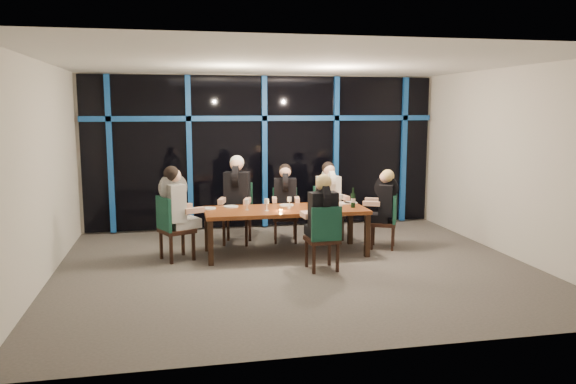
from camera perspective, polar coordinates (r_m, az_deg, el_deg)
name	(u,v)px	position (r m, az deg, el deg)	size (l,w,h in m)	color
room	(296,131)	(8.13, 0.85, 6.19)	(7.04, 7.00, 3.02)	#5C5651
window_wall	(265,150)	(11.04, -2.38, 4.33)	(6.86, 0.43, 2.94)	black
dining_table	(286,213)	(9.07, -0.25, -2.12)	(2.60, 1.00, 0.75)	brown
chair_far_left	(238,210)	(9.91, -5.12, -1.78)	(0.61, 0.61, 1.05)	black
chair_far_mid	(285,212)	(10.01, -0.30, -2.01)	(0.50, 0.50, 0.94)	black
chair_far_right	(327,210)	(10.18, 4.00, -1.80)	(0.51, 0.51, 0.96)	black
chair_end_left	(171,225)	(8.88, -11.78, -3.30)	(0.62, 0.62, 1.01)	black
chair_end_right	(388,219)	(9.61, 10.14, -2.67)	(0.56, 0.56, 0.92)	black
chair_near_mid	(324,235)	(8.15, 3.67, -4.37)	(0.48, 0.48, 0.97)	black
diner_far_left	(237,187)	(9.76, -5.24, 0.53)	(0.61, 0.71, 1.03)	black
diner_far_mid	(285,191)	(9.87, -0.28, 0.05)	(0.51, 0.62, 0.92)	black
diner_far_right	(329,189)	(10.05, 4.22, 0.27)	(0.52, 0.63, 0.93)	white
diner_end_left	(176,199)	(8.84, -11.35, -0.71)	(0.69, 0.64, 0.98)	black
diner_end_right	(384,197)	(9.55, 9.73, -0.51)	(0.63, 0.58, 0.89)	black
diner_near_mid	(322,208)	(8.15, 3.51, -1.61)	(0.50, 0.61, 0.94)	black
plate_far_left	(231,207)	(9.25, -5.82, -1.48)	(0.24, 0.24, 0.01)	white
plate_far_mid	(287,205)	(9.33, -0.14, -1.34)	(0.24, 0.24, 0.01)	white
plate_far_right	(343,203)	(9.57, 5.66, -1.13)	(0.24, 0.24, 0.01)	white
plate_end_left	(208,208)	(9.12, -8.10, -1.65)	(0.24, 0.24, 0.01)	white
plate_end_right	(350,203)	(9.62, 6.36, -1.09)	(0.24, 0.24, 0.01)	white
plate_near_mid	(311,212)	(8.71, 2.32, -2.06)	(0.24, 0.24, 0.01)	white
wine_bottle	(353,200)	(9.19, 6.63, -0.80)	(0.08, 0.08, 0.33)	black
water_pitcher	(327,203)	(9.04, 4.00, -1.15)	(0.11, 0.10, 0.18)	silver
tea_light	(281,210)	(8.83, -0.74, -1.87)	(0.05, 0.05, 0.03)	#F09F48
wine_glass_a	(267,202)	(8.84, -2.18, -1.03)	(0.07, 0.07, 0.19)	silver
wine_glass_b	(289,200)	(9.08, 0.14, -0.81)	(0.07, 0.07, 0.18)	white
wine_glass_c	(315,199)	(9.19, 2.76, -0.76)	(0.07, 0.07, 0.17)	silver
wine_glass_d	(247,202)	(8.94, -4.19, -1.06)	(0.06, 0.06, 0.17)	white
wine_glass_e	(341,197)	(9.33, 5.41, -0.56)	(0.07, 0.07, 0.19)	silver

